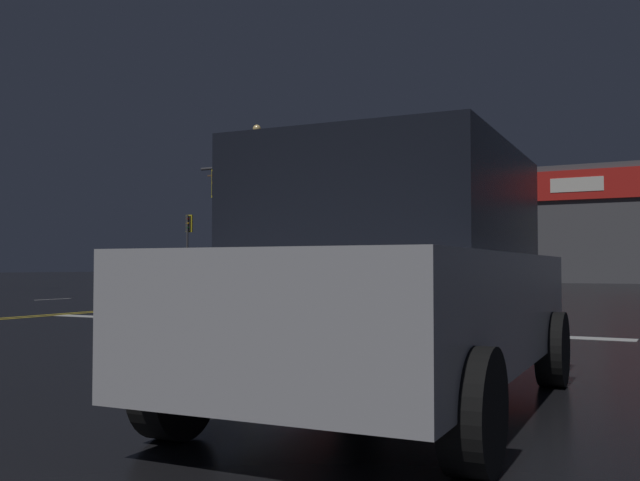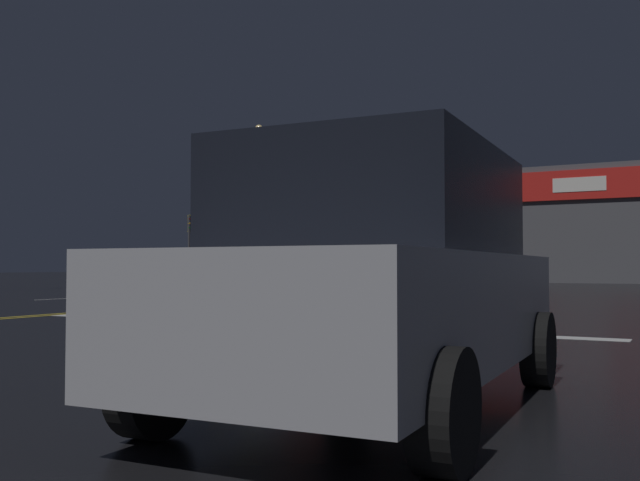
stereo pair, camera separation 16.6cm
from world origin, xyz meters
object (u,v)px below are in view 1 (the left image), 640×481
at_px(parked_car, 397,278).
at_px(traffic_signal_corner_northwest, 188,233).
at_px(traffic_signal_median, 247,192).
at_px(streetlight_median_approach, 257,183).

bearing_deg(parked_car, traffic_signal_corner_northwest, 130.43).
bearing_deg(parked_car, traffic_signal_median, 126.71).
distance_m(traffic_signal_median, parked_car, 19.38).
distance_m(streetlight_median_approach, parked_car, 43.63).
distance_m(traffic_signal_median, traffic_signal_corner_northwest, 16.89).
bearing_deg(streetlight_median_approach, parked_car, -56.00).
bearing_deg(traffic_signal_median, parked_car, -53.29).
relative_size(traffic_signal_corner_northwest, parked_car, 0.91).
bearing_deg(traffic_signal_median, streetlight_median_approach, 121.84).
relative_size(traffic_signal_median, parked_car, 1.08).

